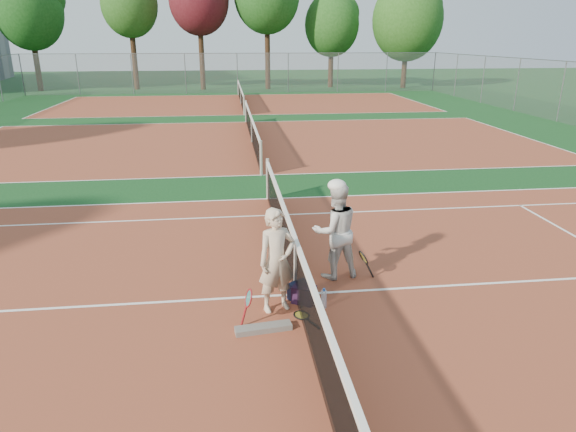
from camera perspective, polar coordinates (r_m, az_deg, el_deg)
The scene contains 22 objects.
ground at distance 8.71m, azimuth 0.81°, elevation -8.73°, with size 130.00×130.00×0.00m, color #0F3A17.
court_main at distance 8.71m, azimuth 0.81°, elevation -8.72°, with size 23.77×10.97×0.01m, color brown.
court_far_a at distance 21.55m, azimuth -4.02°, elevation 8.19°, with size 23.77×10.97×0.01m, color brown.
court_far_b at distance 34.89m, azimuth -5.25°, elevation 12.35°, with size 23.77×10.97×0.01m, color brown.
net_main at distance 8.49m, azimuth 0.83°, elevation -5.69°, with size 0.10×10.98×1.02m, color black, non-canonical shape.
net_far_a at distance 21.46m, azimuth -4.06°, elevation 9.52°, with size 0.10×10.98×1.02m, color black, non-canonical shape.
net_far_b at distance 34.83m, azimuth -5.27°, elevation 13.18°, with size 0.10×10.98×1.02m, color black, non-canonical shape.
fence_back at distance 41.73m, azimuth -5.65°, elevation 15.50°, with size 32.00×0.06×3.00m, color slate, non-canonical shape.
player_a at distance 7.92m, azimuth -1.26°, elevation -4.98°, with size 0.61×0.40×1.68m, color beige.
player_b at distance 9.06m, azimuth 5.30°, elevation -1.65°, with size 0.85×0.66×1.74m, color silver.
racket_red at distance 7.74m, azimuth -4.37°, elevation -10.15°, with size 0.19×0.27×0.59m, color maroon, non-canonical shape.
racket_black_held at distance 9.22m, azimuth 8.33°, elevation -5.44°, with size 0.31×0.27×0.54m, color black, non-canonical shape.
racket_spare at distance 8.09m, azimuth 1.51°, elevation -10.97°, with size 0.60×0.27×0.03m, color black, non-canonical shape.
sports_bag_navy at distance 8.52m, azimuth 1.36°, elevation -8.32°, with size 0.36×0.25×0.29m, color black.
sports_bag_purple at distance 8.41m, azimuth 1.78°, elevation -8.72°, with size 0.36×0.25×0.29m, color black.
net_cover_canvas at distance 7.72m, azimuth -2.75°, elevation -12.35°, with size 0.84×0.19×0.09m, color #605C56.
water_bottle at distance 8.28m, azimuth 4.00°, elevation -9.21°, with size 0.09×0.09×0.30m, color #C9DEFF.
tree_back_0 at distance 47.79m, azimuth -26.84°, elevation 19.61°, with size 5.17×5.17×9.06m.
tree_back_1 at distance 46.36m, azimuth -17.21°, elevation 21.50°, with size 4.51×4.51×9.26m.
tree_back_maroon at distance 45.05m, azimuth -9.88°, elevation 22.56°, with size 4.80×4.80×9.77m.
tree_back_4 at distance 46.81m, azimuth 4.89°, elevation 20.41°, with size 4.63×4.63×7.86m.
tree_back_5 at distance 47.14m, azimuth 13.16°, elevation 20.46°, with size 5.89×5.89×8.95m.
Camera 1 is at (-1.04, -7.63, 4.07)m, focal length 32.00 mm.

